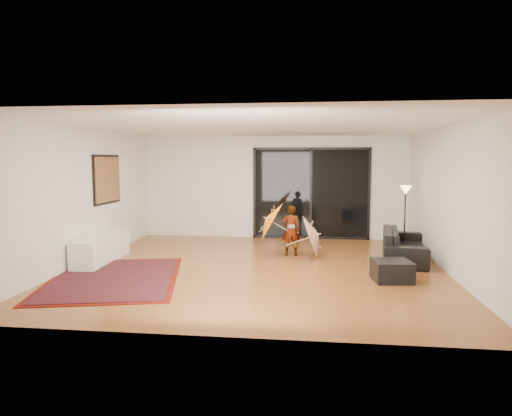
% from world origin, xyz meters
% --- Properties ---
extents(floor, '(7.00, 7.00, 0.00)m').
position_xyz_m(floor, '(0.00, 0.00, 0.00)').
color(floor, '#A1612C').
rests_on(floor, ground).
extents(ceiling, '(7.00, 7.00, 0.00)m').
position_xyz_m(ceiling, '(0.00, 0.00, 2.70)').
color(ceiling, white).
rests_on(ceiling, wall_back).
extents(wall_back, '(7.00, 0.00, 7.00)m').
position_xyz_m(wall_back, '(0.00, 3.50, 1.35)').
color(wall_back, silver).
rests_on(wall_back, floor).
extents(wall_front, '(7.00, 0.00, 7.00)m').
position_xyz_m(wall_front, '(0.00, -3.50, 1.35)').
color(wall_front, silver).
rests_on(wall_front, floor).
extents(wall_left, '(0.00, 7.00, 7.00)m').
position_xyz_m(wall_left, '(-3.50, 0.00, 1.35)').
color(wall_left, silver).
rests_on(wall_left, floor).
extents(wall_right, '(0.00, 7.00, 7.00)m').
position_xyz_m(wall_right, '(3.50, 0.00, 1.35)').
color(wall_right, silver).
rests_on(wall_right, floor).
extents(sliding_door, '(3.06, 0.07, 2.40)m').
position_xyz_m(sliding_door, '(1.00, 3.47, 1.20)').
color(sliding_door, black).
rests_on(sliding_door, wall_back).
extents(painting, '(0.04, 1.28, 1.08)m').
position_xyz_m(painting, '(-3.46, 1.00, 1.65)').
color(painting, black).
rests_on(painting, wall_left).
extents(media_console, '(0.58, 1.97, 0.54)m').
position_xyz_m(media_console, '(-3.25, 0.17, 0.27)').
color(media_console, white).
rests_on(media_console, floor).
extents(speaker, '(0.28, 0.28, 0.30)m').
position_xyz_m(speaker, '(-3.25, 0.19, 0.15)').
color(speaker, '#424244').
rests_on(speaker, floor).
extents(persian_rug, '(2.81, 3.46, 0.02)m').
position_xyz_m(persian_rug, '(-2.42, -1.12, 0.01)').
color(persian_rug, '#621008').
rests_on(persian_rug, floor).
extents(sofa, '(1.15, 2.26, 0.63)m').
position_xyz_m(sofa, '(2.95, 1.10, 0.31)').
color(sofa, black).
rests_on(sofa, floor).
extents(ottoman, '(0.69, 0.69, 0.36)m').
position_xyz_m(ottoman, '(2.40, -0.68, 0.18)').
color(ottoman, black).
rests_on(ottoman, floor).
extents(floor_lamp, '(0.26, 0.26, 1.51)m').
position_xyz_m(floor_lamp, '(3.10, 1.88, 1.19)').
color(floor_lamp, black).
rests_on(floor_lamp, floor).
extents(child, '(0.44, 0.33, 1.10)m').
position_xyz_m(child, '(0.58, 1.22, 0.55)').
color(child, '#999999').
rests_on(child, floor).
extents(parasol_orange, '(0.60, 0.92, 0.91)m').
position_xyz_m(parasol_orange, '(0.03, 1.17, 0.73)').
color(parasol_orange, orange).
rests_on(parasol_orange, child).
extents(parasol_white, '(0.52, 0.94, 0.95)m').
position_xyz_m(parasol_white, '(1.18, 1.07, 0.50)').
color(parasol_white, white).
rests_on(parasol_white, floor).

